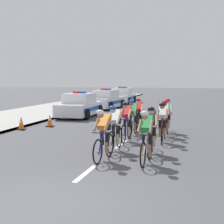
# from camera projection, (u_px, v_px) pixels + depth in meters

# --- Properties ---
(ground_plane) EXTENTS (160.00, 160.00, 0.00)m
(ground_plane) POSITION_uv_depth(u_px,v_px,m) (48.00, 204.00, 6.60)
(ground_plane) COLOR #4C4C51
(sidewalk_slab) EXTENTS (5.19, 60.00, 0.12)m
(sidewalk_slab) POSITION_uv_depth(u_px,v_px,m) (25.00, 115.00, 22.13)
(sidewalk_slab) COLOR #A3A099
(sidewalk_slab) RESTS_ON ground
(kerb_edge) EXTENTS (0.16, 60.00, 0.13)m
(kerb_edge) POSITION_uv_depth(u_px,v_px,m) (61.00, 116.00, 21.50)
(kerb_edge) COLOR #9E9E99
(kerb_edge) RESTS_ON ground
(lane_markings_centre) EXTENTS (0.14, 17.60, 0.01)m
(lane_markings_centre) POSITION_uv_depth(u_px,v_px,m) (121.00, 144.00, 12.59)
(lane_markings_centre) COLOR white
(lane_markings_centre) RESTS_ON ground
(cyclist_lead) EXTENTS (0.44, 1.72, 1.56)m
(cyclist_lead) POSITION_uv_depth(u_px,v_px,m) (104.00, 134.00, 10.01)
(cyclist_lead) COLOR black
(cyclist_lead) RESTS_ON ground
(cyclist_second) EXTENTS (0.42, 1.72, 1.56)m
(cyclist_second) POSITION_uv_depth(u_px,v_px,m) (146.00, 136.00, 9.66)
(cyclist_second) COLOR black
(cyclist_second) RESTS_ON ground
(cyclist_third) EXTENTS (0.43, 1.72, 1.56)m
(cyclist_third) POSITION_uv_depth(u_px,v_px,m) (115.00, 127.00, 11.42)
(cyclist_third) COLOR black
(cyclist_third) RESTS_ON ground
(cyclist_fourth) EXTENTS (0.45, 1.72, 1.56)m
(cyclist_fourth) POSITION_uv_depth(u_px,v_px,m) (151.00, 129.00, 11.04)
(cyclist_fourth) COLOR black
(cyclist_fourth) RESTS_ON ground
(cyclist_fifth) EXTENTS (0.42, 1.72, 1.56)m
(cyclist_fifth) POSITION_uv_depth(u_px,v_px,m) (127.00, 121.00, 13.13)
(cyclist_fifth) COLOR black
(cyclist_fifth) RESTS_ON ground
(cyclist_sixth) EXTENTS (0.44, 1.72, 1.56)m
(cyclist_sixth) POSITION_uv_depth(u_px,v_px,m) (162.00, 122.00, 12.89)
(cyclist_sixth) COLOR black
(cyclist_sixth) RESTS_ON ground
(cyclist_seventh) EXTENTS (0.42, 1.72, 1.56)m
(cyclist_seventh) POSITION_uv_depth(u_px,v_px,m) (133.00, 117.00, 14.48)
(cyclist_seventh) COLOR black
(cyclist_seventh) RESTS_ON ground
(cyclist_eighth) EXTENTS (0.45, 1.72, 1.56)m
(cyclist_eighth) POSITION_uv_depth(u_px,v_px,m) (165.00, 118.00, 14.22)
(cyclist_eighth) COLOR black
(cyclist_eighth) RESTS_ON ground
(cyclist_ninth) EXTENTS (0.42, 1.72, 1.56)m
(cyclist_ninth) POSITION_uv_depth(u_px,v_px,m) (139.00, 114.00, 15.49)
(cyclist_ninth) COLOR black
(cyclist_ninth) RESTS_ON ground
(cyclist_tenth) EXTENTS (0.46, 1.72, 1.56)m
(cyclist_tenth) POSITION_uv_depth(u_px,v_px,m) (167.00, 115.00, 15.27)
(cyclist_tenth) COLOR black
(cyclist_tenth) RESTS_ON ground
(police_car_nearest) EXTENTS (2.02, 4.41, 1.59)m
(police_car_nearest) POSITION_uv_depth(u_px,v_px,m) (80.00, 106.00, 21.48)
(police_car_nearest) COLOR white
(police_car_nearest) RESTS_ON ground
(police_car_second) EXTENTS (2.31, 4.55, 1.59)m
(police_car_second) POSITION_uv_depth(u_px,v_px,m) (106.00, 100.00, 27.34)
(police_car_second) COLOR silver
(police_car_second) RESTS_ON ground
(police_car_third) EXTENTS (2.02, 4.41, 1.59)m
(police_car_third) POSITION_uv_depth(u_px,v_px,m) (123.00, 96.00, 33.08)
(police_car_third) COLOR white
(police_car_third) RESTS_ON ground
(traffic_cone_mid) EXTENTS (0.36, 0.36, 0.64)m
(traffic_cone_mid) POSITION_uv_depth(u_px,v_px,m) (50.00, 120.00, 17.13)
(traffic_cone_mid) COLOR black
(traffic_cone_mid) RESTS_ON ground
(traffic_cone_far) EXTENTS (0.36, 0.36, 0.64)m
(traffic_cone_far) POSITION_uv_depth(u_px,v_px,m) (21.00, 123.00, 16.11)
(traffic_cone_far) COLOR black
(traffic_cone_far) RESTS_ON ground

